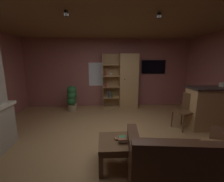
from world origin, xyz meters
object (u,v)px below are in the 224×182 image
Objects in this scene: coffee_table at (118,145)px; potted_floor_plant at (72,98)px; table_book_0 at (118,138)px; table_book_2 at (122,139)px; dining_chair at (186,109)px; wall_mounted_tv at (153,67)px; tissue_box at (223,85)px; kitchen_bar_counter at (214,108)px; bookshelf_cabinet at (126,82)px; leather_couch at (184,165)px; table_book_1 at (122,137)px.

potted_floor_plant is (-1.35, 2.90, 0.11)m from coffee_table.
table_book_0 reaches higher than coffee_table.
dining_chair reaches higher than table_book_2.
wall_mounted_tv is at bearing 9.49° from potted_floor_plant.
tissue_box is 1.13m from dining_chair.
wall_mounted_tv is (1.65, 3.49, 1.02)m from table_book_2.
table_book_0 is 3.17m from potted_floor_plant.
coffee_table is (-2.64, -1.29, -0.19)m from kitchen_bar_counter.
kitchen_bar_counter is at bearing 26.00° from coffee_table.
bookshelf_cabinet is 3.26m from table_book_0.
dining_chair reaches higher than table_book_0.
coffee_table is 3.99m from wall_mounted_tv.
leather_couch is at bearing -24.50° from table_book_2.
potted_floor_plant is (-1.97, -0.30, -0.52)m from bookshelf_cabinet.
bookshelf_cabinet is at bearing 94.14° from leather_couch.
tissue_box is 0.07× the size of leather_couch.
potted_floor_plant is at bearing 123.77° from leather_couch.
coffee_table is 4.90× the size of table_book_0.
bookshelf_cabinet is at bearing -169.05° from wall_mounted_tv.
table_book_1 is at bearing 83.88° from table_book_2.
dining_chair reaches higher than coffee_table.
table_book_0 is (-0.88, 0.49, 0.17)m from leather_couch.
tissue_box is 3.24m from coffee_table.
table_book_0 is at bearing 150.79° from leather_couch.
table_book_2 is at bearing -64.65° from table_book_0.
table_book_1 reaches higher than table_book_0.
table_book_2 is (-2.58, -1.37, -0.04)m from kitchen_bar_counter.
bookshelf_cabinet reaches higher than wall_mounted_tv.
bookshelf_cabinet is 3.17× the size of coffee_table.
table_book_0 is at bearing -64.51° from potted_floor_plant.
kitchen_bar_counter is at bearing 25.41° from table_book_0.
dining_chair is at bearing 34.31° from coffee_table.
wall_mounted_tv reaches higher than tissue_box.
table_book_1 is (-2.76, -1.30, -0.66)m from tissue_box.
dining_chair is 2.35m from wall_mounted_tv.
table_book_0 is at bearing 175.52° from table_book_1.
table_book_0 is at bearing -146.35° from dining_chair.
tissue_box is at bearing 42.44° from leather_couch.
table_book_2 is 0.15× the size of wall_mounted_tv.
table_book_2 is (-2.78, -1.41, -0.64)m from tissue_box.
wall_mounted_tv is at bearing 63.36° from coffee_table.
table_book_0 is (-0.61, -3.16, -0.53)m from bookshelf_cabinet.
table_book_0 is 3.92m from wall_mounted_tv.
potted_floor_plant is 0.98× the size of wall_mounted_tv.
wall_mounted_tv is at bearing 77.95° from leather_couch.
table_book_1 is at bearing -154.77° from tissue_box.
coffee_table is at bearing 152.97° from leather_couch.
potted_floor_plant is (-3.99, 1.61, -0.08)m from kitchen_bar_counter.
coffee_table is 4.54× the size of table_book_2.
tissue_box is at bearing 24.62° from table_book_0.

